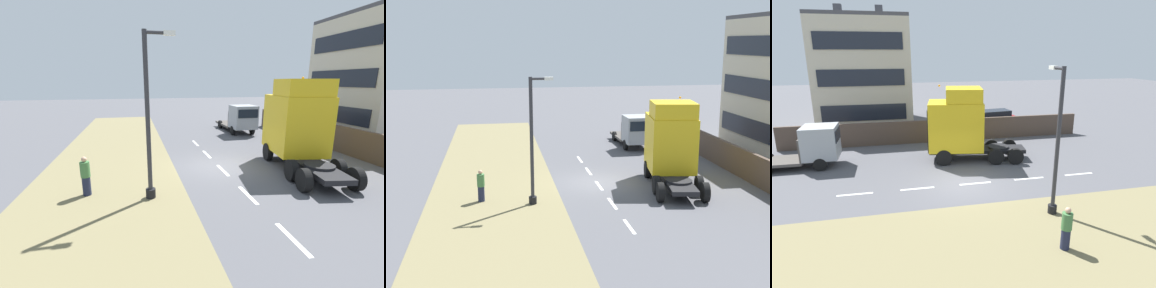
% 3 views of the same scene
% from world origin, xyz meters
% --- Properties ---
extents(ground_plane, '(120.00, 120.00, 0.00)m').
position_xyz_m(ground_plane, '(0.00, 0.00, 0.00)').
color(ground_plane, '#515156').
rests_on(ground_plane, ground).
extents(grass_verge, '(7.00, 44.00, 0.01)m').
position_xyz_m(grass_verge, '(-6.00, 0.00, 0.01)').
color(grass_verge, olive).
rests_on(grass_verge, ground).
extents(lane_markings, '(0.16, 14.60, 0.00)m').
position_xyz_m(lane_markings, '(0.00, -0.70, 0.00)').
color(lane_markings, white).
rests_on(lane_markings, ground).
extents(boundary_wall, '(0.25, 24.00, 1.80)m').
position_xyz_m(boundary_wall, '(9.00, 0.00, 0.90)').
color(boundary_wall, '#4C3D33').
rests_on(boundary_wall, ground).
extents(building_block, '(8.94, 8.29, 11.27)m').
position_xyz_m(building_block, '(17.00, 5.89, 5.09)').
color(building_block, beige).
rests_on(building_block, ground).
extents(lorry_cab, '(3.59, 6.67, 4.97)m').
position_xyz_m(lorry_cab, '(4.28, -0.72, 2.41)').
color(lorry_cab, black).
rests_on(lorry_cab, ground).
extents(flatbed_truck, '(2.12, 5.89, 2.61)m').
position_xyz_m(flatbed_truck, '(4.93, 8.57, 1.38)').
color(flatbed_truck, '#999EA3').
rests_on(flatbed_truck, ground).
extents(parked_car, '(2.36, 4.97, 2.05)m').
position_xyz_m(parked_car, '(10.78, -5.19, 1.00)').
color(parked_car, maroon).
rests_on(parked_car, ground).
extents(lamp_post, '(1.32, 0.40, 6.51)m').
position_xyz_m(lamp_post, '(-3.99, -3.25, 2.92)').
color(lamp_post, black).
rests_on(lamp_post, ground).
extents(pedestrian, '(0.39, 0.39, 1.70)m').
position_xyz_m(pedestrian, '(-6.67, -2.40, 0.83)').
color(pedestrian, '#1E233D').
rests_on(pedestrian, ground).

